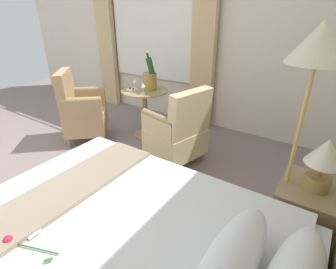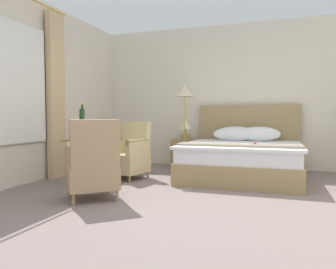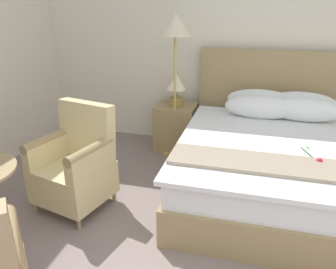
# 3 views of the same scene
# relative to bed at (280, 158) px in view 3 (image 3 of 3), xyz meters

# --- Properties ---
(wall_headboard_side) EXTENTS (5.40, 0.12, 2.89)m
(wall_headboard_side) POSITION_rel_bed_xyz_m (-0.42, 1.12, 1.10)
(wall_headboard_side) COLOR silver
(wall_headboard_side) RESTS_ON ground
(bed) EXTENTS (1.93, 2.13, 1.26)m
(bed) POSITION_rel_bed_xyz_m (0.00, 0.00, 0.00)
(bed) COLOR #9B8156
(bed) RESTS_ON ground
(nightstand) EXTENTS (0.52, 0.45, 0.58)m
(nightstand) POSITION_rel_bed_xyz_m (-1.22, 0.75, -0.06)
(nightstand) COLOR #9B8156
(nightstand) RESTS_ON ground
(bedside_lamp) EXTENTS (0.25, 0.25, 0.38)m
(bedside_lamp) POSITION_rel_bed_xyz_m (-1.22, 0.75, 0.47)
(bedside_lamp) COLOR olive
(bedside_lamp) RESTS_ON nightstand
(floor_lamp_brass) EXTENTS (0.36, 0.36, 1.66)m
(floor_lamp_brass) POSITION_rel_bed_xyz_m (-1.20, 0.56, 1.06)
(floor_lamp_brass) COLOR tan
(floor_lamp_brass) RESTS_ON ground
(armchair_by_window) EXTENTS (0.71, 0.71, 0.94)m
(armchair_by_window) POSITION_rel_bed_xyz_m (-1.79, -0.74, 0.05)
(armchair_by_window) COLOR #9B8156
(armchair_by_window) RESTS_ON ground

